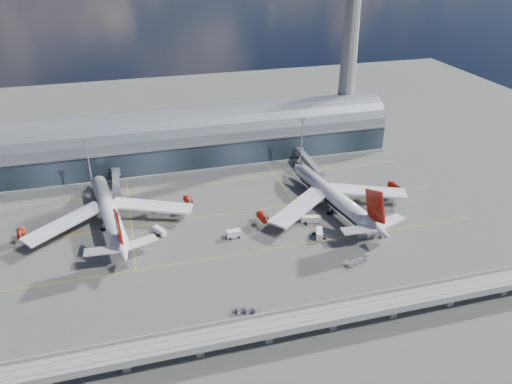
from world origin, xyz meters
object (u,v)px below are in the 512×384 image
object	(u,v)px
floodlight_mast_left	(89,165)
service_truck_1	(234,234)
control_tower	(350,48)
service_truck_5	(113,221)
cargo_train_1	(358,261)
service_truck_4	(334,197)
service_truck_0	(160,231)
service_truck_2	(311,219)
cargo_train_0	(248,310)
airliner_right	(335,198)
floodlight_mast_right	(302,142)
cargo_train_2	(372,235)
airliner_left	(109,213)
service_truck_3	(319,234)

from	to	relation	value
floodlight_mast_left	service_truck_1	world-z (taller)	floodlight_mast_left
control_tower	service_truck_5	xyz separation A→B (m)	(-126.99, -59.14, -50.15)
floodlight_mast_left	service_truck_5	size ratio (longest dim) A/B	3.99
cargo_train_1	service_truck_4	bearing A→B (deg)	7.87
floodlight_mast_left	service_truck_0	distance (m)	51.84
service_truck_2	cargo_train_1	world-z (taller)	service_truck_2
control_tower	cargo_train_0	distance (m)	160.46
service_truck_2	cargo_train_1	size ratio (longest dim) A/B	0.87
service_truck_5	cargo_train_1	size ratio (longest dim) A/B	0.69
airliner_right	floodlight_mast_left	bearing A→B (deg)	146.96
floodlight_mast_right	floodlight_mast_left	bearing A→B (deg)	180.00
service_truck_1	floodlight_mast_left	bearing A→B (deg)	44.04
floodlight_mast_left	airliner_right	bearing A→B (deg)	-23.99
cargo_train_0	service_truck_2	bearing A→B (deg)	-59.26
floodlight_mast_right	cargo_train_1	bearing A→B (deg)	-95.69
service_truck_1	cargo_train_2	bearing A→B (deg)	-106.20
cargo_train_2	service_truck_2	bearing A→B (deg)	37.60
floodlight_mast_left	cargo_train_2	distance (m)	125.37
cargo_train_1	cargo_train_2	world-z (taller)	cargo_train_2
airliner_left	service_truck_2	bearing A→B (deg)	-21.06
service_truck_2	cargo_train_2	world-z (taller)	service_truck_2
service_truck_1	service_truck_3	bearing A→B (deg)	-105.56
cargo_train_0	cargo_train_2	distance (m)	63.89
service_truck_3	service_truck_5	size ratio (longest dim) A/B	1.05
cargo_train_0	floodlight_mast_right	bearing A→B (deg)	-47.74
cargo_train_1	cargo_train_2	size ratio (longest dim) A/B	0.80
control_tower	cargo_train_2	xyz separation A→B (m)	(-30.40, -95.96, -50.63)
service_truck_4	floodlight_mast_left	bearing A→B (deg)	177.64
service_truck_2	cargo_train_1	bearing A→B (deg)	-153.28
service_truck_5	service_truck_1	bearing A→B (deg)	-93.91
service_truck_1	cargo_train_0	world-z (taller)	service_truck_1
service_truck_4	cargo_train_2	distance (m)	32.38
floodlight_mast_left	service_truck_1	bearing A→B (deg)	-45.31
service_truck_4	service_truck_1	bearing A→B (deg)	-143.45
control_tower	airliner_left	xyz separation A→B (m)	(-127.72, -60.71, -45.31)
service_truck_2	control_tower	bearing A→B (deg)	-16.09
floodlight_mast_right	cargo_train_2	world-z (taller)	floodlight_mast_right
control_tower	cargo_train_0	size ratio (longest dim) A/B	12.66
floodlight_mast_right	cargo_train_2	xyz separation A→B (m)	(4.60, -67.96, -12.62)
control_tower	service_truck_3	world-z (taller)	control_tower
service_truck_0	service_truck_5	bearing A→B (deg)	114.73
floodlight_mast_right	cargo_train_0	size ratio (longest dim) A/B	3.16
service_truck_2	service_truck_5	distance (m)	80.33
service_truck_0	cargo_train_2	distance (m)	82.79
service_truck_3	cargo_train_2	distance (m)	20.45
airliner_left	service_truck_5	xyz separation A→B (m)	(0.72, 1.57, -4.84)
service_truck_0	cargo_train_2	size ratio (longest dim) A/B	0.56
control_tower	service_truck_4	world-z (taller)	control_tower
floodlight_mast_right	airliner_left	xyz separation A→B (m)	(-92.72, -32.71, -7.31)
cargo_train_2	floodlight_mast_right	bearing A→B (deg)	-6.22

